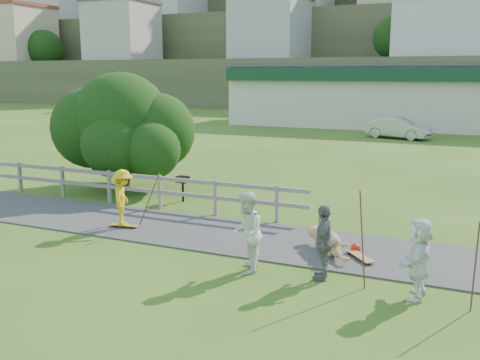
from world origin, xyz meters
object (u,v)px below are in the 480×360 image
Objects in this scene: skater_rider at (123,201)px; spectator_b at (324,242)px; spectator_a at (246,233)px; car_silver at (398,128)px; bbq at (183,189)px; tree at (123,145)px; skater_fallen at (328,241)px; spectator_d at (419,258)px.

spectator_b is at bearing -130.84° from skater_rider.
spectator_a is 26.53m from car_silver.
car_silver is at bearing 87.58° from bbq.
car_silver is at bearing 69.94° from tree.
skater_fallen is 10.18m from tree.
skater_rider is 0.27× the size of tree.
spectator_b is 0.28× the size of tree.
spectator_d is (1.94, -0.22, -0.01)m from spectator_b.
bbq is (-8.14, 5.11, -0.37)m from spectator_d.
tree reaches higher than bbq.
skater_rider is 0.99× the size of spectator_d.
skater_fallen is at bearing -123.51° from spectator_d.
bbq is at bearing -155.05° from spectator_a.
spectator_b reaches higher than skater_fallen.
tree reaches higher than skater_fallen.
skater_rider is 3.52m from bbq.
spectator_b is (0.30, -1.56, 0.48)m from skater_fallen.
tree is (-9.40, 5.95, 0.81)m from spectator_b.
bbq is at bearing 111.28° from skater_fallen.
bbq is (-6.21, 4.89, -0.37)m from spectator_b.
skater_fallen is 6.78m from bbq.
bbq is (-4.56, 5.17, -0.46)m from spectator_a.
spectator_a is at bearing -83.85° from spectator_d.
spectator_a is at bearing -138.58° from skater_rider.
spectator_a is at bearing -38.82° from tree.
spectator_b is (6.11, -1.39, 0.02)m from skater_rider.
car_silver reaches higher than bbq.
skater_fallen is 1.66m from spectator_b.
spectator_b is 26.32m from car_silver.
spectator_d is at bearing -129.37° from skater_rider.
tree is at bearing -131.00° from spectator_b.
tree is at bearing 170.30° from bbq.
tree is at bearing 114.89° from skater_fallen.
tree is (-11.33, 6.18, 0.82)m from spectator_d.
spectator_b is at bearing 83.39° from spectator_a.
bbq is at bearing -136.87° from spectator_b.
car_silver is (4.12, 24.86, -0.10)m from skater_rider.
tree is (-3.29, 4.56, 0.83)m from skater_rider.
skater_rider is 6.27m from spectator_b.
tree reaches higher than spectator_d.
car_silver is 4.86× the size of bbq.
spectator_d reaches higher than car_silver.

